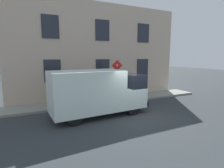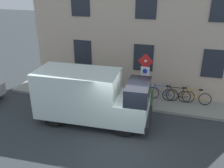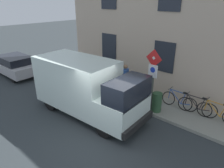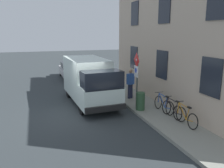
{
  "view_description": "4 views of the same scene",
  "coord_description": "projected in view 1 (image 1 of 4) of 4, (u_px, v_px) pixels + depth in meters",
  "views": [
    {
      "loc": [
        -8.21,
        5.22,
        3.2
      ],
      "look_at": [
        2.03,
        0.29,
        1.47
      ],
      "focal_mm": 28.51,
      "sensor_mm": 36.0,
      "label": 1
    },
    {
      "loc": [
        -8.76,
        -2.08,
        6.3
      ],
      "look_at": [
        2.32,
        1.24,
        1.34
      ],
      "focal_mm": 39.17,
      "sensor_mm": 36.0,
      "label": 2
    },
    {
      "loc": [
        -4.67,
        -4.48,
        4.89
      ],
      "look_at": [
        2.16,
        1.56,
        1.07
      ],
      "focal_mm": 32.34,
      "sensor_mm": 36.0,
      "label": 3
    },
    {
      "loc": [
        -2.1,
        -10.7,
        3.98
      ],
      "look_at": [
        1.61,
        0.38,
        1.34
      ],
      "focal_mm": 37.02,
      "sensor_mm": 36.0,
      "label": 4
    }
  ],
  "objects": [
    {
      "name": "bicycle_blue",
      "position": [
        120.0,
        92.0,
        13.82
      ],
      "size": [
        0.46,
        1.71,
        0.89
      ],
      "rotation": [
        0.0,
        0.0,
        1.59
      ],
      "color": "black",
      "rests_on": "sidewalk_slab"
    },
    {
      "name": "building_facade",
      "position": [
        101.0,
        52.0,
        13.62
      ],
      "size": [
        0.75,
        13.29,
        7.15
      ],
      "color": "#C6AF98",
      "rests_on": "ground_plane"
    },
    {
      "name": "sign_post_stacked",
      "position": [
        117.0,
        75.0,
        12.25
      ],
      "size": [
        0.16,
        0.56,
        2.76
      ],
      "color": "#474C47",
      "rests_on": "sidewalk_slab"
    },
    {
      "name": "bicycle_orange",
      "position": [
        139.0,
        90.0,
        14.55
      ],
      "size": [
        0.46,
        1.71,
        0.89
      ],
      "rotation": [
        0.0,
        0.0,
        1.56
      ],
      "color": "black",
      "rests_on": "sidewalk_slab"
    },
    {
      "name": "pedestrian",
      "position": [
        89.0,
        89.0,
        12.01
      ],
      "size": [
        0.46,
        0.38,
        1.72
      ],
      "rotation": [
        0.0,
        0.0,
        1.92
      ],
      "color": "#262B47",
      "rests_on": "sidewalk_slab"
    },
    {
      "name": "bicycle_black",
      "position": [
        130.0,
        91.0,
        14.19
      ],
      "size": [
        0.46,
        1.71,
        0.89
      ],
      "rotation": [
        0.0,
        0.0,
        1.66
      ],
      "color": "black",
      "rests_on": "sidewalk_slab"
    },
    {
      "name": "sidewalk_slab",
      "position": [
        108.0,
        100.0,
        13.01
      ],
      "size": [
        1.86,
        15.29,
        0.14
      ],
      "primitive_type": "cube",
      "color": "gray",
      "rests_on": "ground_plane"
    },
    {
      "name": "ground_plane",
      "position": [
        132.0,
        114.0,
        10.04
      ],
      "size": [
        80.0,
        80.0,
        0.0
      ],
      "primitive_type": "plane",
      "color": "#2E3437"
    },
    {
      "name": "delivery_van",
      "position": [
        97.0,
        92.0,
        9.7
      ],
      "size": [
        2.28,
        5.43,
        2.5
      ],
      "rotation": [
        0.0,
        0.0,
        4.77
      ],
      "color": "silver",
      "rests_on": "ground_plane"
    },
    {
      "name": "litter_bin",
      "position": [
        119.0,
        94.0,
        12.69
      ],
      "size": [
        0.44,
        0.44,
        0.9
      ],
      "primitive_type": "cylinder",
      "color": "#2D5133",
      "rests_on": "sidewalk_slab"
    }
  ]
}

